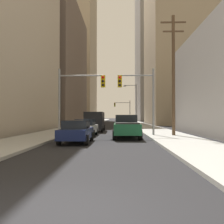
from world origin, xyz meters
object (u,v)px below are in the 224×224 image
at_px(sedan_white, 85,127).
at_px(pickup_truck_green, 126,127).
at_px(traffic_signal_near_left, 79,91).
at_px(traffic_signal_near_right, 138,91).
at_px(sedan_grey, 123,123).
at_px(cargo_van_black, 95,120).
at_px(sedan_blue, 122,121).
at_px(traffic_signal_far_right, 123,108).
at_px(sedan_navy, 76,131).

bearing_deg(sedan_white, pickup_truck_green, -26.58).
xyz_separation_m(traffic_signal_near_left, traffic_signal_near_right, (5.20, -0.00, -0.05)).
bearing_deg(sedan_grey, cargo_van_black, -111.36).
xyz_separation_m(sedan_blue, traffic_signal_near_left, (-4.07, -25.67, 3.29)).
xyz_separation_m(cargo_van_black, traffic_signal_far_right, (3.96, 36.52, 2.78)).
distance_m(cargo_van_black, sedan_grey, 9.34).
bearing_deg(sedan_navy, sedan_blue, 83.72).
bearing_deg(sedan_navy, sedan_grey, 80.57).
distance_m(pickup_truck_green, traffic_signal_near_right, 3.54).
distance_m(sedan_grey, traffic_signal_near_left, 16.38).
distance_m(pickup_truck_green, sedan_blue, 27.06).
distance_m(sedan_blue, traffic_signal_near_right, 25.90).
bearing_deg(traffic_signal_far_right, sedan_white, -95.58).
bearing_deg(cargo_van_black, sedan_grey, 68.64).
bearing_deg(traffic_signal_near_left, sedan_navy, -82.72).
relative_size(sedan_navy, sedan_grey, 1.00).
relative_size(sedan_white, traffic_signal_far_right, 0.71).
height_order(sedan_white, sedan_blue, same).
bearing_deg(traffic_signal_near_left, traffic_signal_far_right, 83.83).
xyz_separation_m(pickup_truck_green, sedan_white, (-3.64, 1.82, -0.16)).
bearing_deg(cargo_van_black, traffic_signal_near_right, -56.76).
bearing_deg(traffic_signal_near_right, sedan_navy, -130.76).
bearing_deg(pickup_truck_green, traffic_signal_near_left, 161.41).
xyz_separation_m(sedan_white, sedan_grey, (3.63, 15.08, 0.00)).
relative_size(pickup_truck_green, traffic_signal_near_left, 0.90).
bearing_deg(sedan_grey, sedan_blue, 90.26).
bearing_deg(sedan_navy, pickup_truck_green, 48.10).
relative_size(pickup_truck_green, sedan_navy, 1.28).
relative_size(cargo_van_black, traffic_signal_far_right, 0.87).
xyz_separation_m(sedan_white, sedan_blue, (3.58, 25.24, 0.00)).
bearing_deg(sedan_navy, traffic_signal_near_left, 97.28).
distance_m(pickup_truck_green, sedan_grey, 16.90).
xyz_separation_m(sedan_grey, traffic_signal_far_right, (0.57, 27.83, 3.30)).
height_order(sedan_navy, sedan_blue, same).
distance_m(sedan_navy, traffic_signal_far_right, 48.87).
xyz_separation_m(traffic_signal_near_right, traffic_signal_far_right, (-0.51, 43.35, 0.05)).
height_order(sedan_white, traffic_signal_far_right, traffic_signal_far_right).
distance_m(sedan_navy, sedan_blue, 31.11).
bearing_deg(traffic_signal_near_right, sedan_blue, 92.51).
distance_m(sedan_white, sedan_blue, 25.49).
bearing_deg(sedan_grey, pickup_truck_green, -89.95).
xyz_separation_m(traffic_signal_near_left, traffic_signal_far_right, (4.69, 43.34, 0.01)).
height_order(cargo_van_black, sedan_white, cargo_van_black).
height_order(sedan_blue, traffic_signal_near_right, traffic_signal_near_right).
distance_m(sedan_navy, sedan_grey, 21.05).
xyz_separation_m(pickup_truck_green, sedan_blue, (-0.06, 27.06, -0.16)).
distance_m(sedan_white, sedan_grey, 15.51).
bearing_deg(traffic_signal_near_right, pickup_truck_green, -127.38).
height_order(pickup_truck_green, traffic_signal_far_right, traffic_signal_far_right).
height_order(pickup_truck_green, traffic_signal_near_right, traffic_signal_near_right).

